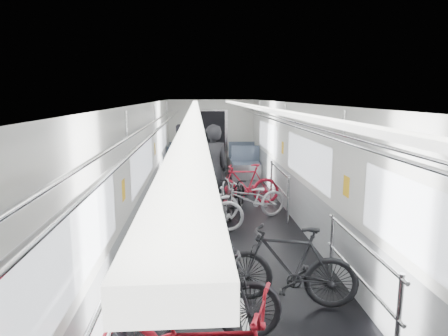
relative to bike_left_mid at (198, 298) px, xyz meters
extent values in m
cube|color=black|center=(0.53, 3.33, -0.53)|extent=(3.00, 14.00, 0.01)
cube|color=white|center=(0.53, 3.33, 1.87)|extent=(3.00, 14.00, 0.02)
cube|color=silver|center=(-0.97, 3.33, 0.67)|extent=(0.02, 14.00, 2.40)
cube|color=silver|center=(2.03, 3.33, 0.67)|extent=(0.02, 14.00, 2.40)
cube|color=silver|center=(0.53, 10.33, 0.67)|extent=(3.00, 0.02, 2.40)
cube|color=white|center=(0.53, 3.33, -0.52)|extent=(0.08, 13.80, 0.01)
cube|color=gray|center=(-0.94, 3.33, -0.08)|extent=(0.01, 13.90, 0.90)
cube|color=gray|center=(2.00, 3.33, -0.08)|extent=(0.01, 13.90, 0.90)
cube|color=white|center=(-0.94, 3.33, 0.87)|extent=(0.01, 10.80, 0.75)
cube|color=white|center=(2.00, 3.33, 0.87)|extent=(0.01, 10.80, 0.75)
cube|color=white|center=(-0.02, 3.33, 1.81)|extent=(0.14, 13.40, 0.05)
cube|color=white|center=(1.08, 3.33, 1.81)|extent=(0.14, 13.40, 0.05)
cube|color=black|center=(0.53, 10.27, 0.47)|extent=(0.95, 0.10, 2.00)
imported|color=black|center=(0.00, 0.00, 0.00)|extent=(1.78, 0.56, 1.06)
imported|color=#AAAAAF|center=(0.02, 3.60, -0.07)|extent=(1.82, 0.88, 0.92)
imported|color=black|center=(1.11, 0.76, -0.03)|extent=(1.74, 0.89, 1.01)
imported|color=#B8B7BC|center=(1.10, 4.22, -0.10)|extent=(1.74, 1.06, 0.86)
imported|color=#B2152A|center=(1.14, 5.40, -0.05)|extent=(1.64, 0.57, 0.97)
imported|color=black|center=(0.87, 4.63, -0.11)|extent=(1.02, 1.70, 0.84)
imported|color=black|center=(0.34, 4.73, 0.44)|extent=(0.78, 0.58, 1.95)
imported|color=#33313A|center=(-0.52, 8.63, 0.31)|extent=(0.92, 0.78, 1.67)
camera|label=1|loc=(0.01, -3.75, 2.02)|focal=32.00mm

